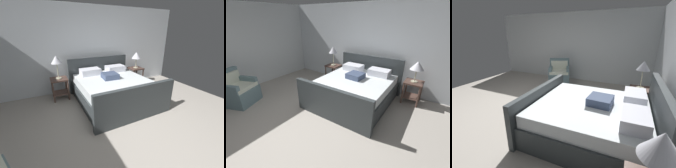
# 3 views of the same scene
# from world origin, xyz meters

# --- Properties ---
(ground_plane) EXTENTS (6.12, 6.14, 0.02)m
(ground_plane) POSITION_xyz_m (0.00, 0.00, -0.01)
(ground_plane) COLOR #A69E94
(wall_back) EXTENTS (6.24, 0.12, 2.54)m
(wall_back) POSITION_xyz_m (0.00, 3.13, 1.27)
(wall_back) COLOR silver
(wall_back) RESTS_ON ground
(bed) EXTENTS (1.97, 2.18, 1.06)m
(bed) POSITION_xyz_m (0.18, 1.89, 0.34)
(bed) COLOR #32383A
(bed) RESTS_ON ground
(nightstand_right) EXTENTS (0.44, 0.44, 0.60)m
(nightstand_right) POSITION_xyz_m (1.46, 2.70, 0.40)
(nightstand_right) COLOR #4E362E
(nightstand_right) RESTS_ON ground
(table_lamp_right) EXTENTS (0.33, 0.33, 0.54)m
(table_lamp_right) POSITION_xyz_m (1.46, 2.70, 1.02)
(table_lamp_right) COLOR #B7B293
(table_lamp_right) RESTS_ON nightstand_right
(nightstand_left) EXTENTS (0.44, 0.44, 0.60)m
(nightstand_left) POSITION_xyz_m (-1.11, 2.65, 0.40)
(nightstand_left) COLOR #4E362E
(nightstand_left) RESTS_ON ground
(table_lamp_left) EXTENTS (0.28, 0.28, 0.62)m
(table_lamp_left) POSITION_xyz_m (-1.11, 2.65, 1.10)
(table_lamp_left) COLOR #B7B293
(table_lamp_left) RESTS_ON nightstand_left
(armchair) EXTENTS (0.96, 0.95, 0.90)m
(armchair) POSITION_xyz_m (-2.27, 0.00, 0.35)
(armchair) COLOR slate
(armchair) RESTS_ON ground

